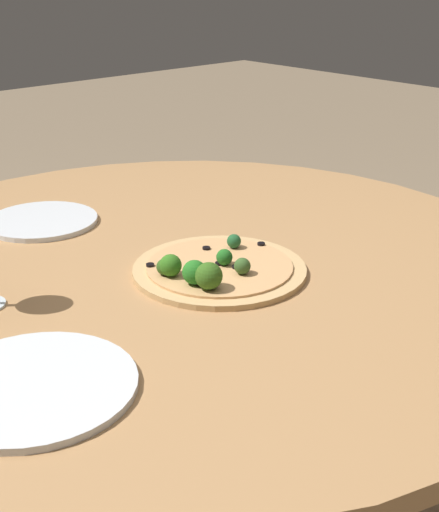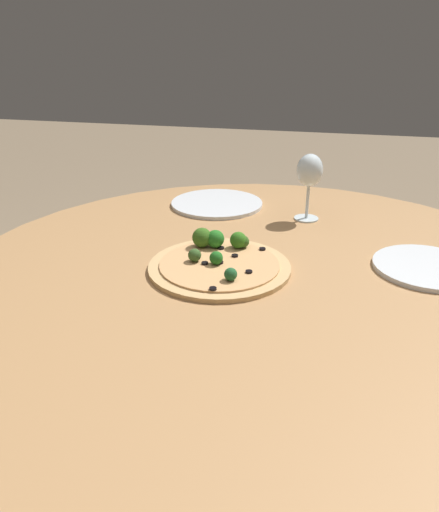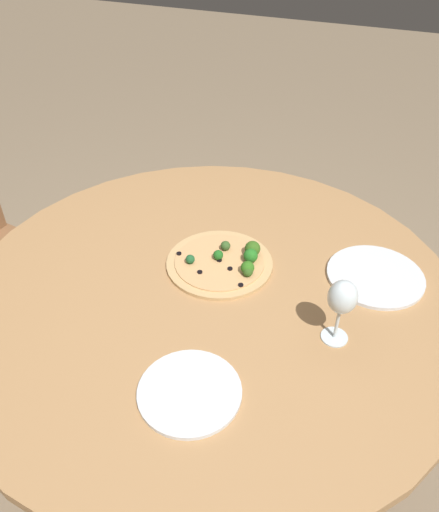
{
  "view_description": "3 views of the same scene",
  "coord_description": "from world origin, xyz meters",
  "px_view_note": "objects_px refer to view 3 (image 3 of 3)",
  "views": [
    {
      "loc": [
        0.9,
        -0.73,
        1.26
      ],
      "look_at": [
        0.09,
        0.01,
        0.8
      ],
      "focal_mm": 50.0,
      "sensor_mm": 36.0,
      "label": 1
    },
    {
      "loc": [
        -0.13,
        0.91,
        1.21
      ],
      "look_at": [
        0.09,
        0.01,
        0.8
      ],
      "focal_mm": 35.0,
      "sensor_mm": 36.0,
      "label": 2
    },
    {
      "loc": [
        -0.9,
        -0.39,
        1.65
      ],
      "look_at": [
        0.09,
        0.01,
        0.8
      ],
      "focal_mm": 35.0,
      "sensor_mm": 36.0,
      "label": 3
    }
  ],
  "objects_px": {
    "pizza": "(224,261)",
    "wine_glass": "(342,299)",
    "plate_near": "(375,276)",
    "plate_far": "(190,392)"
  },
  "relations": [
    {
      "from": "pizza",
      "to": "wine_glass",
      "type": "relative_size",
      "value": 1.71
    },
    {
      "from": "plate_near",
      "to": "plate_far",
      "type": "relative_size",
      "value": 1.17
    },
    {
      "from": "wine_glass",
      "to": "plate_far",
      "type": "relative_size",
      "value": 0.78
    },
    {
      "from": "pizza",
      "to": "plate_far",
      "type": "xyz_separation_m",
      "value": [
        -0.42,
        -0.09,
        -0.01
      ]
    },
    {
      "from": "pizza",
      "to": "plate_far",
      "type": "relative_size",
      "value": 1.33
    },
    {
      "from": "wine_glass",
      "to": "plate_far",
      "type": "distance_m",
      "value": 0.39
    },
    {
      "from": "wine_glass",
      "to": "pizza",
      "type": "bearing_deg",
      "value": 65.68
    },
    {
      "from": "pizza",
      "to": "plate_far",
      "type": "height_order",
      "value": "pizza"
    },
    {
      "from": "wine_glass",
      "to": "plate_near",
      "type": "relative_size",
      "value": 0.67
    },
    {
      "from": "pizza",
      "to": "plate_near",
      "type": "bearing_deg",
      "value": -75.42
    }
  ]
}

